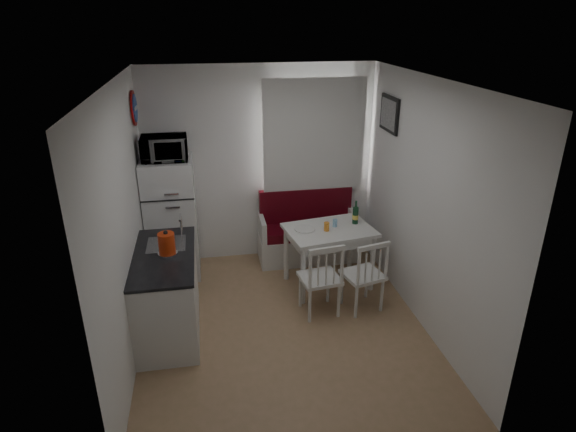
# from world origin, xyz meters

# --- Properties ---
(floor) EXTENTS (3.00, 3.50, 0.02)m
(floor) POSITION_xyz_m (0.00, 0.00, 0.00)
(floor) COLOR #9E7E54
(floor) RESTS_ON ground
(ceiling) EXTENTS (3.00, 3.50, 0.02)m
(ceiling) POSITION_xyz_m (0.00, 0.00, 2.60)
(ceiling) COLOR white
(ceiling) RESTS_ON wall_back
(wall_back) EXTENTS (3.00, 0.02, 2.60)m
(wall_back) POSITION_xyz_m (0.00, 1.75, 1.30)
(wall_back) COLOR white
(wall_back) RESTS_ON floor
(wall_front) EXTENTS (3.00, 0.02, 2.60)m
(wall_front) POSITION_xyz_m (0.00, -1.75, 1.30)
(wall_front) COLOR white
(wall_front) RESTS_ON floor
(wall_left) EXTENTS (0.02, 3.50, 2.60)m
(wall_left) POSITION_xyz_m (-1.50, 0.00, 1.30)
(wall_left) COLOR white
(wall_left) RESTS_ON floor
(wall_right) EXTENTS (0.02, 3.50, 2.60)m
(wall_right) POSITION_xyz_m (1.50, 0.00, 1.30)
(wall_right) COLOR white
(wall_right) RESTS_ON floor
(window) EXTENTS (1.22, 0.06, 1.47)m
(window) POSITION_xyz_m (0.70, 1.72, 1.62)
(window) COLOR white
(window) RESTS_ON wall_back
(curtain) EXTENTS (1.35, 0.02, 1.50)m
(curtain) POSITION_xyz_m (0.70, 1.65, 1.68)
(curtain) COLOR white
(curtain) RESTS_ON wall_back
(kitchen_counter) EXTENTS (0.62, 1.32, 1.16)m
(kitchen_counter) POSITION_xyz_m (-1.20, 0.16, 0.46)
(kitchen_counter) COLOR white
(kitchen_counter) RESTS_ON floor
(wall_sign) EXTENTS (0.03, 0.40, 0.40)m
(wall_sign) POSITION_xyz_m (-1.47, 1.45, 2.15)
(wall_sign) COLOR #19469B
(wall_sign) RESTS_ON wall_left
(picture_frame) EXTENTS (0.04, 0.52, 0.42)m
(picture_frame) POSITION_xyz_m (1.48, 1.10, 2.05)
(picture_frame) COLOR black
(picture_frame) RESTS_ON wall_right
(bench) EXTENTS (1.34, 0.52, 0.96)m
(bench) POSITION_xyz_m (0.60, 1.51, 0.32)
(bench) COLOR white
(bench) RESTS_ON floor
(dining_table) EXTENTS (1.12, 0.87, 0.77)m
(dining_table) POSITION_xyz_m (0.70, 0.76, 0.68)
(dining_table) COLOR white
(dining_table) RESTS_ON floor
(chair_left) EXTENTS (0.47, 0.45, 0.48)m
(chair_left) POSITION_xyz_m (0.45, 0.10, 0.56)
(chair_left) COLOR white
(chair_left) RESTS_ON floor
(chair_right) EXTENTS (0.50, 0.49, 0.48)m
(chair_right) POSITION_xyz_m (0.95, 0.10, 0.55)
(chair_right) COLOR white
(chair_right) RESTS_ON floor
(fridge) EXTENTS (0.62, 0.62, 1.54)m
(fridge) POSITION_xyz_m (-1.18, 1.40, 0.77)
(fridge) COLOR white
(fridge) RESTS_ON floor
(microwave) EXTENTS (0.53, 0.36, 0.29)m
(microwave) POSITION_xyz_m (-1.18, 1.35, 1.69)
(microwave) COLOR white
(microwave) RESTS_ON fridge
(kettle) EXTENTS (0.20, 0.20, 0.26)m
(kettle) POSITION_xyz_m (-1.15, 0.13, 1.03)
(kettle) COLOR red
(kettle) RESTS_ON kitchen_counter
(wine_bottle) EXTENTS (0.07, 0.07, 0.30)m
(wine_bottle) POSITION_xyz_m (1.05, 0.86, 0.91)
(wine_bottle) COLOR #12391F
(wine_bottle) RESTS_ON dining_table
(drinking_glass_orange) EXTENTS (0.06, 0.06, 0.11)m
(drinking_glass_orange) POSITION_xyz_m (0.65, 0.71, 0.82)
(drinking_glass_orange) COLOR orange
(drinking_glass_orange) RESTS_ON dining_table
(drinking_glass_blue) EXTENTS (0.06, 0.06, 0.09)m
(drinking_glass_blue) POSITION_xyz_m (0.78, 0.81, 0.81)
(drinking_glass_blue) COLOR #88BFE8
(drinking_glass_blue) RESTS_ON dining_table
(plate) EXTENTS (0.25, 0.25, 0.02)m
(plate) POSITION_xyz_m (0.40, 0.78, 0.77)
(plate) COLOR white
(plate) RESTS_ON dining_table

